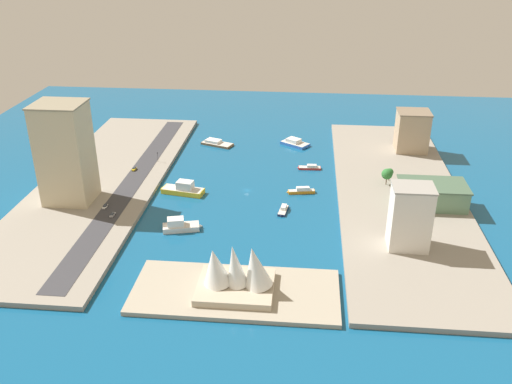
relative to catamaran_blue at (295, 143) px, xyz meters
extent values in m
plane|color=#145684|center=(25.66, 78.80, -1.69)|extent=(440.00, 440.00, 0.00)
cube|color=gray|center=(-62.19, 78.80, -0.45)|extent=(70.00, 240.00, 2.47)
cube|color=gray|center=(113.51, 78.80, -0.45)|extent=(70.00, 240.00, 2.47)
cube|color=#A89E89|center=(19.17, 180.66, -0.69)|extent=(87.02, 38.38, 2.00)
cube|color=#38383D|center=(94.51, 78.80, 0.86)|extent=(12.53, 228.00, 0.15)
cube|color=blue|center=(-0.26, 0.18, -0.71)|extent=(21.86, 19.42, 1.95)
cone|color=blue|center=(-8.77, 6.08, -0.71)|extent=(2.44, 2.44, 1.75)
cube|color=white|center=(0.88, -0.61, 1.58)|extent=(11.60, 11.07, 2.63)
cube|color=beige|center=(-0.26, 0.18, 0.31)|extent=(20.98, 18.65, 0.10)
cube|color=#1E284C|center=(2.97, 103.82, -1.08)|extent=(5.72, 12.69, 1.21)
cone|color=#1E284C|center=(3.86, 110.21, -1.08)|extent=(1.22, 1.22, 1.09)
cube|color=white|center=(2.76, 102.27, 0.40)|extent=(3.32, 5.54, 1.75)
cube|color=beige|center=(2.97, 103.82, -0.43)|extent=(5.49, 12.19, 0.10)
cube|color=yellow|center=(62.18, 85.95, -0.22)|extent=(25.46, 12.88, 2.94)
cone|color=yellow|center=(74.91, 83.60, -0.22)|extent=(3.08, 3.08, 2.64)
cube|color=white|center=(60.67, 86.23, 3.68)|extent=(10.10, 7.97, 4.85)
cube|color=beige|center=(62.18, 85.95, 1.30)|extent=(24.45, 12.37, 0.10)
cube|color=orange|center=(-6.40, 79.17, -0.82)|extent=(15.85, 6.18, 1.73)
cone|color=orange|center=(1.68, 80.64, -0.82)|extent=(1.81, 1.81, 1.56)
cube|color=white|center=(-7.19, 79.03, 1.08)|extent=(7.99, 4.09, 2.07)
cube|color=beige|center=(-6.40, 79.17, 0.09)|extent=(15.22, 5.94, 0.10)
cube|color=silver|center=(53.91, 128.69, -0.33)|extent=(19.62, 11.76, 2.72)
cone|color=silver|center=(44.31, 126.28, -0.33)|extent=(2.97, 2.97, 2.45)
cube|color=white|center=(56.41, 129.31, 3.02)|extent=(9.38, 7.49, 3.97)
cube|color=beige|center=(53.91, 128.69, 1.08)|extent=(18.83, 11.29, 0.10)
cube|color=brown|center=(54.93, 5.18, -0.92)|extent=(24.03, 16.47, 1.54)
cone|color=brown|center=(44.16, 9.41, -0.92)|extent=(1.79, 1.79, 1.38)
cube|color=white|center=(57.88, 4.02, 0.85)|extent=(12.34, 10.42, 1.99)
cube|color=beige|center=(54.93, 5.18, -0.10)|extent=(23.07, 15.81, 0.10)
cube|color=red|center=(-10.85, 42.75, -1.02)|extent=(14.35, 4.72, 1.33)
cone|color=red|center=(-3.39, 43.01, -1.02)|extent=(1.24, 1.24, 1.20)
cube|color=white|center=(-12.23, 42.70, 0.46)|extent=(6.06, 3.33, 1.62)
cube|color=beige|center=(-10.85, 42.75, -0.30)|extent=(13.78, 4.53, 0.10)
cube|color=slate|center=(-77.44, 91.92, 6.52)|extent=(34.80, 22.50, 11.48)
cube|color=#47624A|center=(-77.44, 91.92, 12.66)|extent=(36.19, 23.40, 0.80)
cube|color=tan|center=(-78.77, 8.59, 14.03)|extent=(20.64, 19.16, 26.51)
cube|color=#7C6B55|center=(-78.77, 8.59, 27.69)|extent=(21.46, 19.93, 0.80)
cube|color=#C6B793|center=(120.88, 104.56, 28.03)|extent=(25.31, 22.75, 54.49)
cube|color=gray|center=(120.88, 104.56, 55.68)|extent=(26.32, 23.66, 0.80)
cube|color=silver|center=(-57.41, 138.36, 16.00)|extent=(18.35, 15.04, 30.44)
cube|color=#9D9992|center=(-57.41, 138.36, 31.62)|extent=(19.08, 15.64, 0.80)
cylinder|color=black|center=(97.82, 62.69, 1.25)|extent=(0.26, 0.64, 0.64)
cylinder|color=black|center=(99.41, 62.67, 1.25)|extent=(0.26, 0.64, 0.64)
cylinder|color=black|center=(97.77, 59.35, 1.25)|extent=(0.26, 0.64, 0.64)
cylinder|color=black|center=(99.36, 59.33, 1.25)|extent=(0.26, 0.64, 0.64)
cube|color=yellow|center=(98.59, 61.01, 1.58)|extent=(1.86, 4.79, 0.87)
cube|color=#262D38|center=(98.59, 60.77, 2.27)|extent=(1.61, 2.69, 0.51)
cylinder|color=black|center=(92.61, 120.50, 1.25)|extent=(0.26, 0.65, 0.64)
cylinder|color=black|center=(91.07, 120.53, 1.25)|extent=(0.26, 0.65, 0.64)
cylinder|color=black|center=(92.68, 123.74, 1.25)|extent=(0.26, 0.65, 0.64)
cylinder|color=black|center=(91.14, 123.77, 1.25)|extent=(0.26, 0.65, 0.64)
cube|color=#B7B7BC|center=(91.87, 122.14, 1.60)|extent=(1.84, 4.66, 0.89)
cube|color=#262D38|center=(91.88, 122.37, 2.30)|extent=(1.59, 2.62, 0.51)
cylinder|color=black|center=(98.26, 114.89, 1.25)|extent=(0.26, 0.64, 0.64)
cylinder|color=black|center=(99.84, 114.87, 1.25)|extent=(0.26, 0.64, 0.64)
cylinder|color=black|center=(98.21, 111.67, 1.25)|extent=(0.26, 0.64, 0.64)
cylinder|color=black|center=(99.80, 111.65, 1.25)|extent=(0.26, 0.64, 0.64)
cube|color=white|center=(99.03, 113.27, 1.52)|extent=(1.85, 4.63, 0.74)
cube|color=#262D38|center=(99.02, 113.04, 2.21)|extent=(1.61, 2.60, 0.64)
cylinder|color=black|center=(87.31, 45.70, 3.53)|extent=(0.18, 0.18, 5.50)
cube|color=black|center=(87.31, 45.70, 6.78)|extent=(0.36, 0.36, 1.00)
sphere|color=red|center=(87.31, 45.70, 7.13)|extent=(0.24, 0.24, 0.24)
sphere|color=yellow|center=(87.31, 45.70, 6.78)|extent=(0.24, 0.24, 0.24)
sphere|color=green|center=(87.31, 45.70, 6.43)|extent=(0.24, 0.24, 0.24)
cube|color=#BCAD93|center=(19.17, 180.66, 1.81)|extent=(31.88, 26.94, 3.00)
cone|color=white|center=(10.82, 180.66, 12.24)|extent=(14.60, 11.73, 19.58)
cone|color=white|center=(19.17, 180.66, 12.44)|extent=(11.14, 9.02, 19.19)
cone|color=white|center=(27.45, 180.66, 11.26)|extent=(13.97, 12.10, 17.26)
cylinder|color=brown|center=(-58.41, 61.50, 2.58)|extent=(0.50, 0.50, 3.60)
sphere|color=#2D7233|center=(-58.41, 61.50, 6.17)|extent=(4.49, 4.49, 4.49)
cylinder|color=brown|center=(-55.98, 67.76, 2.84)|extent=(0.50, 0.50, 4.12)
sphere|color=#2D7233|center=(-55.98, 67.76, 7.48)|extent=(6.45, 6.45, 6.45)
camera|label=1|loc=(-7.64, 371.35, 137.27)|focal=38.89mm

